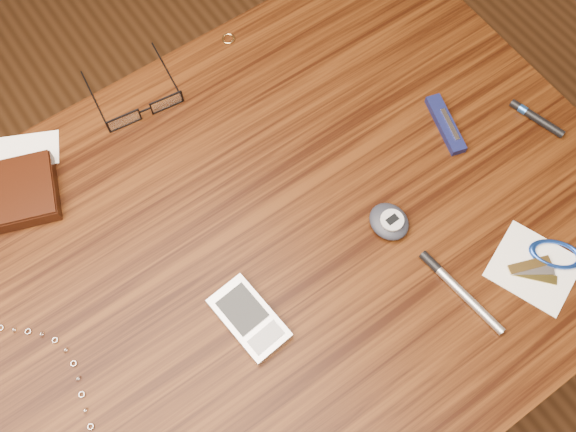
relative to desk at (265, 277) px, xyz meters
The scene contains 11 objects.
ground 0.65m from the desk, ahead, with size 3.80×3.80×0.00m, color #472814.
desk is the anchor object (origin of this frame).
wallet_and_card 0.37m from the desk, 131.72° to the left, with size 0.17×0.17×0.03m.
eyeglasses 0.30m from the desk, 93.74° to the left, with size 0.13×0.13×0.03m.
gold_ring 0.37m from the desk, 64.42° to the left, with size 0.02×0.02×0.00m, color #E1B56C.
pda_phone 0.14m from the desk, 134.65° to the right, with size 0.07×0.11×0.02m.
pedometer 0.21m from the desk, 21.77° to the right, with size 0.05×0.06×0.02m.
notepad_keys 0.38m from the desk, 37.13° to the right, with size 0.14×0.13×0.01m.
pocket_knife 0.34m from the desk, ahead, with size 0.05×0.10×0.01m.
silver_pen 0.27m from the desk, 46.05° to the right, with size 0.03×0.14×0.01m.
black_blue_pen 0.45m from the desk, ahead, with size 0.03×0.09×0.01m.
Camera 1 is at (-0.14, -0.26, 1.54)m, focal length 40.00 mm.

